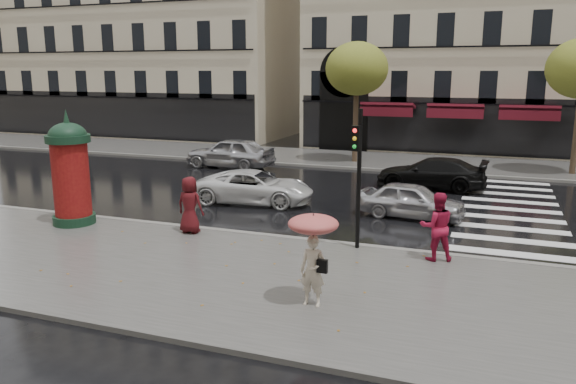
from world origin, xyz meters
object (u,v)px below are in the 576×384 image
at_px(car_black, 431,173).
at_px(woman_red, 437,226).
at_px(morris_column, 70,170).
at_px(car_silver, 412,200).
at_px(car_far_silver, 230,153).
at_px(woman_umbrella, 313,244).
at_px(traffic_light, 358,165).
at_px(man_burgundy, 190,205).
at_px(car_white, 255,187).

bearing_deg(car_black, woman_red, 9.13).
height_order(morris_column, car_silver, morris_column).
xyz_separation_m(car_black, car_far_silver, (-10.67, 1.82, 0.13)).
distance_m(car_silver, car_far_silver, 12.82).
bearing_deg(morris_column, car_silver, 26.11).
bearing_deg(car_far_silver, morris_column, 3.38).
height_order(morris_column, car_far_silver, morris_column).
height_order(woman_umbrella, traffic_light, traffic_light).
xyz_separation_m(morris_column, car_far_silver, (-0.24, 12.28, -1.12)).
bearing_deg(man_burgundy, car_far_silver, -67.66).
bearing_deg(man_burgundy, car_silver, -140.88).
distance_m(man_burgundy, car_black, 11.86).
distance_m(woman_umbrella, car_silver, 8.77).
height_order(woman_red, morris_column, morris_column).
height_order(woman_red, traffic_light, traffic_light).
height_order(woman_umbrella, car_black, woman_umbrella).
distance_m(morris_column, car_far_silver, 12.34).
relative_size(woman_red, man_burgundy, 1.04).
xyz_separation_m(woman_red, man_burgundy, (-7.48, 0.00, -0.03)).
distance_m(car_black, car_far_silver, 10.83).
height_order(woman_red, car_black, woman_red).
height_order(woman_umbrella, woman_red, woman_umbrella).
distance_m(traffic_light, car_white, 7.20).
bearing_deg(morris_column, woman_red, 1.91).
bearing_deg(woman_red, woman_umbrella, 41.95).
xyz_separation_m(woman_umbrella, woman_red, (2.18, 3.98, -0.45)).
height_order(morris_column, car_black, morris_column).
distance_m(man_burgundy, traffic_light, 5.47).
bearing_deg(car_silver, traffic_light, 174.98).
distance_m(woman_umbrella, car_far_silver, 18.63).
bearing_deg(woman_red, man_burgundy, -19.34).
height_order(traffic_light, car_far_silver, traffic_light).
distance_m(man_burgundy, car_white, 4.87).
height_order(car_silver, car_white, car_white).
bearing_deg(woman_umbrella, car_black, 86.12).
height_order(morris_column, car_white, morris_column).
bearing_deg(traffic_light, morris_column, -176.28).
height_order(woman_umbrella, man_burgundy, woman_umbrella).
relative_size(woman_umbrella, car_silver, 0.56).
xyz_separation_m(car_white, car_far_silver, (-4.49, 7.04, 0.17)).
relative_size(car_silver, car_white, 0.80).
bearing_deg(car_far_silver, car_white, 34.81).
xyz_separation_m(morris_column, car_silver, (10.37, 5.08, -1.30)).
bearing_deg(morris_column, man_burgundy, 5.33).
distance_m(woman_umbrella, man_burgundy, 6.65).
bearing_deg(car_white, car_black, -55.81).
relative_size(woman_red, car_white, 0.40).
distance_m(woman_umbrella, car_black, 14.11).
bearing_deg(traffic_light, woman_red, -5.71).
distance_m(woman_red, car_black, 10.15).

